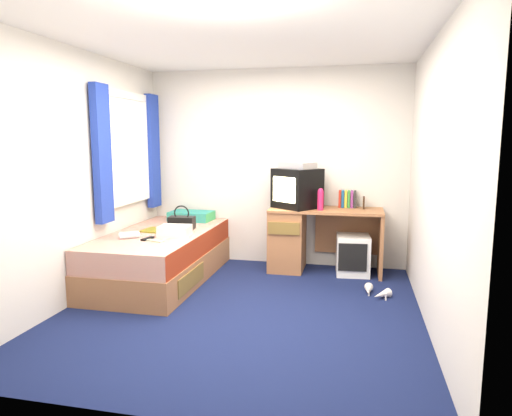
% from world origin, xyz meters
% --- Properties ---
extents(ground, '(3.40, 3.40, 0.00)m').
position_xyz_m(ground, '(0.00, 0.00, 0.00)').
color(ground, '#0C1438').
rests_on(ground, ground).
extents(room_shell, '(3.40, 3.40, 3.40)m').
position_xyz_m(room_shell, '(0.00, 0.00, 1.45)').
color(room_shell, white).
rests_on(room_shell, ground).
extents(bed, '(1.01, 2.00, 0.54)m').
position_xyz_m(bed, '(-1.10, 0.70, 0.27)').
color(bed, '#A26B43').
rests_on(bed, ground).
extents(pillow, '(0.54, 0.36, 0.11)m').
position_xyz_m(pillow, '(-1.03, 1.47, 0.60)').
color(pillow, '#1963A3').
rests_on(pillow, bed).
extents(desk, '(1.30, 0.55, 0.75)m').
position_xyz_m(desk, '(0.38, 1.44, 0.41)').
color(desk, '#A26B43').
rests_on(desk, ground).
extents(storage_cube, '(0.40, 0.40, 0.46)m').
position_xyz_m(storage_cube, '(0.97, 1.37, 0.23)').
color(storage_cube, white).
rests_on(storage_cube, ground).
extents(crt_tv, '(0.63, 0.62, 0.46)m').
position_xyz_m(crt_tv, '(0.31, 1.44, 0.98)').
color(crt_tv, black).
rests_on(crt_tv, desk).
extents(vcr, '(0.46, 0.43, 0.07)m').
position_xyz_m(vcr, '(0.31, 1.44, 1.25)').
color(vcr, silver).
rests_on(vcr, crt_tv).
extents(book_row, '(0.20, 0.13, 0.20)m').
position_xyz_m(book_row, '(0.89, 1.60, 0.85)').
color(book_row, maroon).
rests_on(book_row, desk).
extents(picture_frame, '(0.02, 0.12, 0.14)m').
position_xyz_m(picture_frame, '(1.08, 1.54, 0.82)').
color(picture_frame, black).
rests_on(picture_frame, desk).
extents(pink_water_bottle, '(0.09, 0.09, 0.22)m').
position_xyz_m(pink_water_bottle, '(0.59, 1.31, 0.86)').
color(pink_water_bottle, '#DE1F58').
rests_on(pink_water_bottle, desk).
extents(aerosol_can, '(0.05, 0.05, 0.17)m').
position_xyz_m(aerosol_can, '(0.54, 1.43, 0.83)').
color(aerosol_can, white).
rests_on(aerosol_can, desk).
extents(handbag, '(0.30, 0.19, 0.27)m').
position_xyz_m(handbag, '(-0.93, 0.91, 0.62)').
color(handbag, black).
rests_on(handbag, bed).
extents(towel, '(0.34, 0.30, 0.11)m').
position_xyz_m(towel, '(-0.87, 0.56, 0.59)').
color(towel, silver).
rests_on(towel, bed).
extents(magazine, '(0.23, 0.30, 0.01)m').
position_xyz_m(magazine, '(-1.21, 0.76, 0.55)').
color(magazine, yellow).
rests_on(magazine, bed).
extents(water_bottle, '(0.20, 0.17, 0.07)m').
position_xyz_m(water_bottle, '(-1.27, 0.32, 0.58)').
color(water_bottle, silver).
rests_on(water_bottle, bed).
extents(colour_swatch_fan, '(0.23, 0.12, 0.01)m').
position_xyz_m(colour_swatch_fan, '(-0.97, 0.26, 0.55)').
color(colour_swatch_fan, yellow).
rests_on(colour_swatch_fan, bed).
extents(remote_control, '(0.09, 0.17, 0.02)m').
position_xyz_m(remote_control, '(-1.07, 0.32, 0.55)').
color(remote_control, black).
rests_on(remote_control, bed).
extents(window_assembly, '(0.11, 1.42, 1.40)m').
position_xyz_m(window_assembly, '(-1.55, 0.90, 1.42)').
color(window_assembly, silver).
rests_on(window_assembly, room_shell).
extents(white_heels, '(0.28, 0.34, 0.09)m').
position_xyz_m(white_heels, '(1.20, 0.65, 0.04)').
color(white_heels, silver).
rests_on(white_heels, ground).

